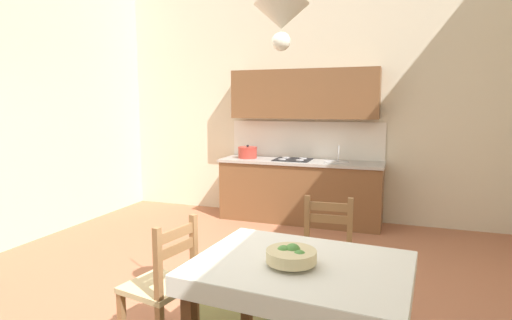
% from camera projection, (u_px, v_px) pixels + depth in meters
% --- Properties ---
extents(ground_plane, '(6.47, 6.84, 0.10)m').
position_uv_depth(ground_plane, '(218.00, 315.00, 3.44)').
color(ground_plane, '#AD6B4C').
extents(wall_back, '(6.47, 0.12, 4.21)m').
position_uv_depth(wall_back, '(307.00, 77.00, 6.11)').
color(wall_back, beige).
rests_on(wall_back, ground_plane).
extents(kitchen_cabinetry, '(2.35, 0.63, 2.20)m').
position_uv_depth(kitchen_cabinetry, '(301.00, 163.00, 5.97)').
color(kitchen_cabinetry, brown).
rests_on(kitchen_cabinetry, ground_plane).
extents(dining_table, '(1.34, 1.06, 0.75)m').
position_uv_depth(dining_table, '(300.00, 283.00, 2.49)').
color(dining_table, '#56331C').
rests_on(dining_table, ground_plane).
extents(dining_chair_tv_side, '(0.49, 0.49, 0.93)m').
position_uv_depth(dining_chair_tv_side, '(163.00, 286.00, 2.87)').
color(dining_chair_tv_side, '#D1BC89').
rests_on(dining_chair_tv_side, ground_plane).
extents(dining_chair_kitchen_side, '(0.45, 0.45, 0.93)m').
position_uv_depth(dining_chair_kitchen_side, '(326.00, 258.00, 3.38)').
color(dining_chair_kitchen_side, '#D1BC89').
rests_on(dining_chair_kitchen_side, ground_plane).
extents(fruit_bowl, '(0.30, 0.30, 0.12)m').
position_uv_depth(fruit_bowl, '(291.00, 256.00, 2.42)').
color(fruit_bowl, beige).
rests_on(fruit_bowl, dining_table).
extents(pendant_lamp, '(0.32, 0.32, 0.81)m').
position_uv_depth(pendant_lamp, '(281.00, 18.00, 2.38)').
color(pendant_lamp, black).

